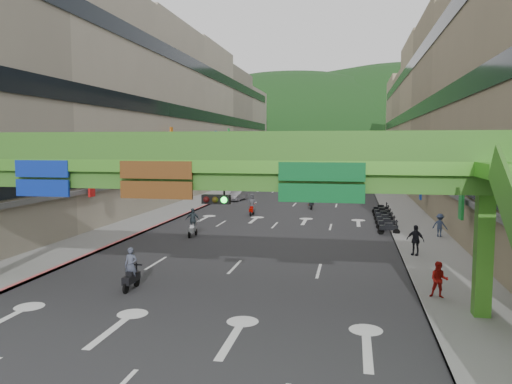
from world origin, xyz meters
name	(u,v)px	position (x,y,z in m)	size (l,w,h in m)	color
ground	(143,363)	(0.00, 0.00, 0.00)	(320.00, 320.00, 0.00)	black
road_slab	(303,195)	(0.00, 50.00, 0.01)	(18.00, 140.00, 0.02)	#28282B
sidewalk_left	(220,193)	(-11.00, 50.00, 0.07)	(4.00, 140.00, 0.15)	gray
sidewalk_right	(392,197)	(11.00, 50.00, 0.07)	(4.00, 140.00, 0.15)	gray
curb_left	(234,193)	(-9.10, 50.00, 0.09)	(0.20, 140.00, 0.18)	#CC5959
curb_right	(376,196)	(9.10, 50.00, 0.09)	(0.20, 140.00, 0.18)	gray
building_row_left	(163,122)	(-18.93, 50.00, 9.46)	(12.80, 95.00, 19.00)	#9E937F
building_row_right	(462,120)	(18.93, 50.00, 9.46)	(12.80, 95.00, 19.00)	gray
overpass_near	(219,180)	(0.93, 5.38, 5.21)	(28.00, 12.27, 7.10)	#4C9E2D
overpass_far	(313,151)	(0.00, 65.00, 5.40)	(28.00, 2.20, 7.10)	#4C9E2D
hill_left	(291,163)	(-15.00, 160.00, 0.00)	(168.00, 140.00, 112.00)	#1C4419
hill_right	(404,161)	(25.00, 180.00, 0.00)	(208.00, 176.00, 128.00)	#1C4419
bunting_string	(282,151)	(0.00, 30.00, 5.96)	(26.00, 0.36, 0.47)	black
scooter_rider_near	(131,271)	(-3.64, 7.00, 0.91)	(0.60, 1.60, 1.97)	black
scooter_rider_mid	(312,199)	(2.12, 36.72, 1.06)	(0.86, 1.60, 2.06)	black
scooter_rider_left	(193,222)	(-5.00, 20.02, 1.03)	(1.05, 1.60, 2.06)	#96989E
scooter_rider_far	(252,205)	(-2.93, 31.16, 1.02)	(0.83, 1.60, 2.01)	#790500
parked_scooter_row	(384,217)	(8.80, 28.85, 0.52)	(1.60, 11.61, 1.08)	black
car_silver	(238,195)	(-7.00, 42.79, 0.61)	(1.30, 3.73, 1.23)	gray
car_yellow	(290,192)	(-1.41, 47.04, 0.69)	(1.62, 4.03, 1.37)	#D3C302
pedestrian_red	(439,283)	(9.80, 8.00, 0.77)	(0.75, 0.58, 1.54)	#AA1410
pedestrian_dark	(415,243)	(9.80, 16.21, 0.89)	(1.04, 0.43, 1.77)	black
pedestrian_blue	(440,227)	(12.20, 22.57, 0.81)	(0.75, 0.49, 1.62)	#32405D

